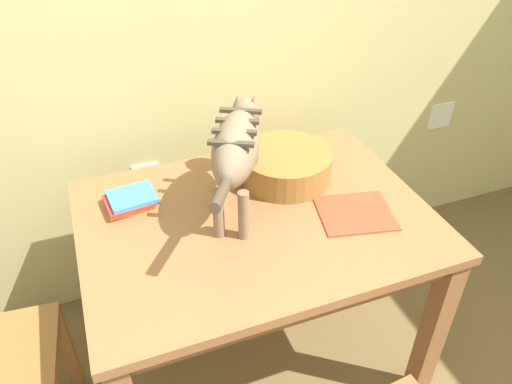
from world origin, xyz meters
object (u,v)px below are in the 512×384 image
object	(u,v)px
magazine	(355,213)
wicker_basket	(286,165)
saucer_bowl	(247,168)
cat	(237,147)
coffee_mug	(247,155)
book_stack	(130,201)
dining_table	(256,237)

from	to	relation	value
magazine	wicker_basket	size ratio (longest dim) A/B	0.73
saucer_bowl	magazine	distance (m)	0.45
cat	wicker_basket	distance (m)	0.30
coffee_mug	book_stack	xyz separation A→B (m)	(-0.45, -0.06, -0.05)
cat	book_stack	world-z (taller)	cat
saucer_bowl	wicker_basket	world-z (taller)	wicker_basket
book_stack	wicker_basket	bearing A→B (deg)	-2.85
dining_table	cat	bearing A→B (deg)	116.91
coffee_mug	magazine	size ratio (longest dim) A/B	0.56
coffee_mug	magazine	world-z (taller)	coffee_mug
dining_table	cat	distance (m)	0.34
saucer_bowl	cat	bearing A→B (deg)	-117.14
saucer_bowl	magazine	world-z (taller)	saucer_bowl
coffee_mug	magazine	xyz separation A→B (m)	(0.25, -0.37, -0.07)
magazine	wicker_basket	world-z (taller)	wicker_basket
cat	coffee_mug	world-z (taller)	cat
cat	book_stack	bearing A→B (deg)	-173.60
dining_table	wicker_basket	xyz separation A→B (m)	(0.18, 0.18, 0.15)
dining_table	wicker_basket	world-z (taller)	wicker_basket
cat	saucer_bowl	world-z (taller)	cat
cat	dining_table	bearing A→B (deg)	-35.96
cat	saucer_bowl	xyz separation A→B (m)	(0.10, 0.19, -0.22)
saucer_bowl	wicker_basket	bearing A→B (deg)	-35.91
magazine	book_stack	world-z (taller)	book_stack
saucer_bowl	coffee_mug	size ratio (longest dim) A/B	1.35
magazine	wicker_basket	xyz separation A→B (m)	(-0.14, 0.28, 0.05)
dining_table	saucer_bowl	bearing A→B (deg)	76.91
dining_table	coffee_mug	bearing A→B (deg)	76.21
wicker_basket	book_stack	bearing A→B (deg)	177.15
saucer_bowl	book_stack	size ratio (longest dim) A/B	1.02
magazine	book_stack	distance (m)	0.77
saucer_bowl	wicker_basket	size ratio (longest dim) A/B	0.54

